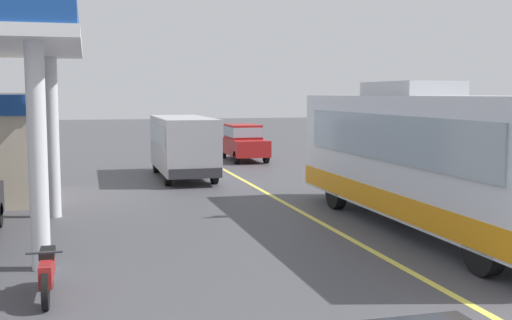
{
  "coord_description": "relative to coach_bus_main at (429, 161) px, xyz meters",
  "views": [
    {
      "loc": [
        -5.86,
        -6.33,
        3.36
      ],
      "look_at": [
        -1.5,
        10.0,
        1.6
      ],
      "focal_mm": 44.43,
      "sensor_mm": 36.0,
      "label": 1
    }
  ],
  "objects": [
    {
      "name": "lane_divider_stripe",
      "position": [
        -2.28,
        7.43,
        -1.72
      ],
      "size": [
        0.16,
        50.0,
        0.01
      ],
      "primitive_type": "cube",
      "color": "#D8CC4C",
      "rests_on": "ground"
    },
    {
      "name": "minibus_opposing_lane",
      "position": [
        -4.44,
        11.33,
        -0.25
      ],
      "size": [
        2.04,
        6.13,
        2.44
      ],
      "color": "#A5A5AD",
      "rests_on": "ground"
    },
    {
      "name": "car_trailing_behind_bus",
      "position": [
        -0.47,
        17.28,
        -0.71
      ],
      "size": [
        1.7,
        4.2,
        1.82
      ],
      "color": "maroon",
      "rests_on": "ground"
    },
    {
      "name": "motorcycle_parked_forecourt",
      "position": [
        -8.84,
        -3.15,
        -1.28
      ],
      "size": [
        0.55,
        1.8,
        0.92
      ],
      "color": "black",
      "rests_on": "ground"
    },
    {
      "name": "coach_bus_main",
      "position": [
        0.0,
        0.0,
        0.0
      ],
      "size": [
        2.6,
        11.04,
        3.69
      ],
      "color": "silver",
      "rests_on": "ground"
    },
    {
      "name": "ground",
      "position": [
        -2.28,
        12.43,
        -1.72
      ],
      "size": [
        120.0,
        120.0,
        0.0
      ],
      "primitive_type": "plane",
      "color": "#424247"
    }
  ]
}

